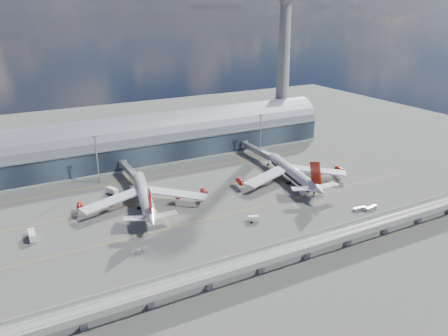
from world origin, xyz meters
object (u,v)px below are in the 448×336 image
service_truck_2 (308,191)px  control_tower (283,63)px  service_truck_3 (309,176)px  airliner_right (293,173)px  service_truck_5 (112,191)px  service_truck_1 (253,219)px  cargo_train_0 (142,251)px  airliner_left (144,196)px  service_truck_0 (32,235)px  floodlight_mast_left (97,158)px  cargo_train_2 (371,208)px  floodlight_mast_right (260,133)px  cargo_train_1 (359,209)px  service_truck_4 (276,156)px

service_truck_2 → control_tower: bearing=-29.2°
service_truck_3 → airliner_right: bearing=-164.6°
service_truck_2 → service_truck_5: size_ratio=1.27×
service_truck_2 → service_truck_3: service_truck_2 is taller
service_truck_1 → cargo_train_0: size_ratio=0.99×
airliner_left → service_truck_5: 24.02m
service_truck_0 → airliner_left: bearing=8.3°
control_tower → service_truck_3: bearing=-114.1°
service_truck_5 → floodlight_mast_left: bearing=74.7°
airliner_left → floodlight_mast_left: bearing=118.0°
service_truck_2 → service_truck_3: bearing=-42.1°
service_truck_0 → airliner_right: bearing=-0.3°
airliner_right → cargo_train_2: airliner_right is taller
service_truck_0 → service_truck_3: bearing=-0.4°
cargo_train_2 → service_truck_1: bearing=82.3°
floodlight_mast_left → floodlight_mast_right: bearing=0.0°
cargo_train_0 → service_truck_1: bearing=-83.2°
airliner_left → cargo_train_0: bearing=-98.3°
service_truck_0 → service_truck_5: service_truck_0 is taller
floodlight_mast_right → airliner_left: 97.40m
cargo_train_1 → service_truck_4: bearing=-9.5°
cargo_train_2 → service_truck_2: bearing=35.0°
service_truck_3 → service_truck_4: bearing=101.4°
service_truck_2 → cargo_train_0: (-89.75, -14.45, -0.81)m
control_tower → cargo_train_1: (-38.82, -117.63, -50.84)m
cargo_train_1 → airliner_right: bearing=4.6°
airliner_right → service_truck_3: size_ratio=10.01×
airliner_right → service_truck_5: size_ratio=8.94×
floodlight_mast_left → cargo_train_2: size_ratio=3.58×
service_truck_5 → cargo_train_0: size_ratio=1.42×
cargo_train_0 → cargo_train_1: bearing=-92.0°
airliner_right → cargo_train_0: airliner_right is taller
service_truck_3 → cargo_train_1: (-5.00, -42.19, -0.67)m
cargo_train_0 → service_truck_3: bearing=-68.9°
airliner_left → service_truck_3: airliner_left is taller
floodlight_mast_left → service_truck_2: bearing=-36.1°
service_truck_1 → cargo_train_1: service_truck_1 is taller
service_truck_4 → floodlight_mast_left: bearing=167.2°
service_truck_0 → cargo_train_0: (35.17, -30.42, -0.80)m
service_truck_1 → service_truck_3: (53.10, 28.80, 0.14)m
service_truck_2 → airliner_right: bearing=-11.0°
service_truck_1 → service_truck_0: bearing=91.6°
service_truck_1 → cargo_train_0: 50.49m
floodlight_mast_right → service_truck_0: bearing=-160.9°
service_truck_4 → airliner_left: bearing=-169.4°
airliner_right → service_truck_0: size_ratio=8.13×
floodlight_mast_right → cargo_train_1: bearing=-92.4°
service_truck_4 → cargo_train_2: bearing=-98.6°
airliner_right → cargo_train_2: 46.03m
airliner_left → service_truck_1: airliner_left is taller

